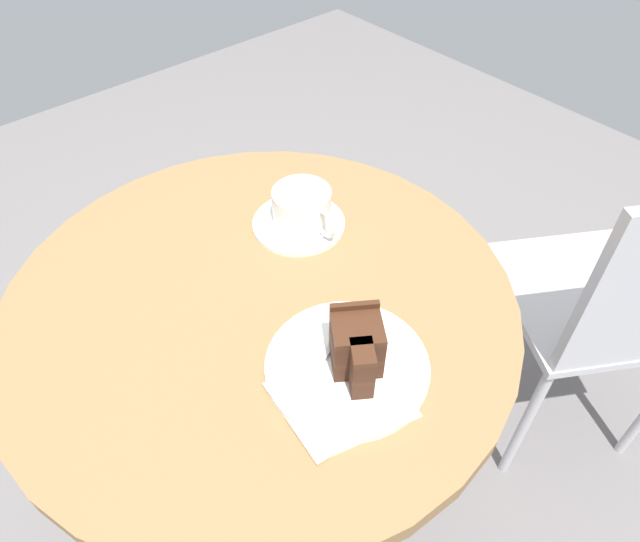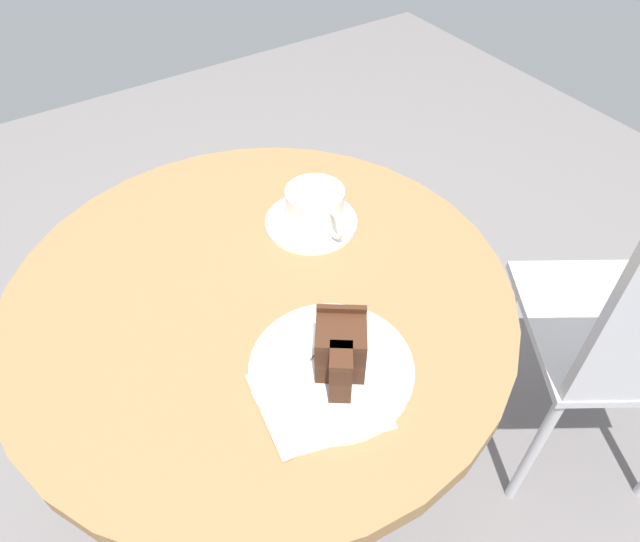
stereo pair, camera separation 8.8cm
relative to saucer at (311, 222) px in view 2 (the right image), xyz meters
name	(u,v)px [view 2 (the right image)]	position (x,y,z in m)	size (l,w,h in m)	color
ground_plane	(281,488)	(0.09, -0.16, -0.74)	(4.40, 4.40, 0.01)	slate
cafe_table	(264,336)	(0.09, -0.16, -0.12)	(0.82, 0.82, 0.73)	olive
saucer	(311,222)	(0.00, 0.00, 0.00)	(0.17, 0.17, 0.01)	white
coffee_cup	(316,205)	(0.00, 0.01, 0.04)	(0.14, 0.10, 0.06)	white
teaspoon	(332,231)	(0.05, 0.01, 0.01)	(0.08, 0.08, 0.00)	silver
cake_plate	(331,368)	(0.28, -0.15, 0.00)	(0.23, 0.23, 0.01)	white
cake_slice	(340,350)	(0.29, -0.14, 0.05)	(0.11, 0.09, 0.09)	#422619
fork	(329,336)	(0.24, -0.12, 0.01)	(0.07, 0.15, 0.00)	silver
napkin	(319,396)	(0.31, -0.18, 0.00)	(0.19, 0.19, 0.00)	beige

